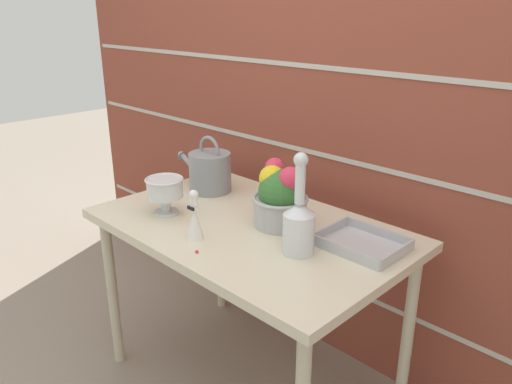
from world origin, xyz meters
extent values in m
plane|color=gray|center=(0.00, 0.00, 0.00)|extent=(12.00, 12.00, 0.00)
cube|color=brown|center=(0.00, 0.48, 1.10)|extent=(3.60, 0.08, 2.20)
cube|color=#B7B2A8|center=(0.00, 0.44, 0.34)|extent=(3.53, 0.00, 0.02)
cube|color=#B7B2A8|center=(0.00, 0.44, 0.92)|extent=(3.53, 0.00, 0.02)
cube|color=#B7B2A8|center=(0.00, 0.44, 1.28)|extent=(3.53, 0.00, 0.02)
cube|color=beige|center=(0.00, 0.00, 0.72)|extent=(1.18, 0.74, 0.04)
cylinder|color=beige|center=(-0.53, -0.31, 0.35)|extent=(0.04, 0.04, 0.70)
cylinder|color=beige|center=(-0.53, 0.31, 0.35)|extent=(0.04, 0.04, 0.70)
cylinder|color=beige|center=(0.53, 0.31, 0.35)|extent=(0.04, 0.04, 0.70)
cylinder|color=gray|center=(-0.38, 0.14, 0.83)|extent=(0.18, 0.18, 0.17)
cylinder|color=gray|center=(-0.53, 0.14, 0.83)|extent=(0.14, 0.02, 0.09)
cone|color=gray|center=(-0.60, 0.14, 0.87)|extent=(0.05, 0.05, 0.06)
torus|color=gray|center=(-0.38, 0.14, 0.93)|extent=(0.13, 0.01, 0.13)
cylinder|color=silver|center=(-0.31, -0.16, 0.75)|extent=(0.10, 0.10, 0.01)
cylinder|color=silver|center=(-0.31, -0.16, 0.78)|extent=(0.03, 0.03, 0.06)
sphere|color=silver|center=(-0.31, -0.16, 0.78)|extent=(0.04, 0.04, 0.04)
cylinder|color=silver|center=(-0.31, -0.16, 0.85)|extent=(0.14, 0.14, 0.07)
torus|color=silver|center=(-0.31, -0.16, 0.88)|extent=(0.15, 0.15, 0.01)
cylinder|color=#ADADB2|center=(0.09, 0.08, 0.79)|extent=(0.19, 0.19, 0.11)
torus|color=#ADADB2|center=(0.09, 0.08, 0.85)|extent=(0.21, 0.21, 0.01)
sphere|color=#387033|center=(0.09, 0.08, 0.88)|extent=(0.17, 0.17, 0.17)
sphere|color=yellow|center=(0.05, 0.07, 0.92)|extent=(0.10, 0.10, 0.10)
sphere|color=#E03856|center=(0.03, 0.10, 0.95)|extent=(0.07, 0.07, 0.07)
sphere|color=#E03856|center=(0.14, 0.07, 0.94)|extent=(0.08, 0.08, 0.08)
cylinder|color=silver|center=(0.28, -0.05, 0.81)|extent=(0.11, 0.11, 0.14)
cone|color=silver|center=(0.28, -0.05, 0.90)|extent=(0.11, 0.11, 0.04)
cylinder|color=silver|center=(0.28, -0.05, 0.98)|extent=(0.03, 0.03, 0.13)
sphere|color=silver|center=(0.28, -0.05, 1.06)|extent=(0.05, 0.05, 0.05)
cone|color=white|center=(-0.04, -0.22, 0.80)|extent=(0.06, 0.06, 0.12)
cylinder|color=white|center=(-0.04, -0.22, 0.89)|extent=(0.03, 0.03, 0.04)
sphere|color=white|center=(-0.04, -0.22, 0.91)|extent=(0.03, 0.03, 0.03)
cube|color=black|center=(-0.04, -0.24, 0.86)|extent=(0.03, 0.01, 0.01)
cube|color=#B7B7BC|center=(0.41, 0.14, 0.74)|extent=(0.27, 0.21, 0.01)
cube|color=#B7B7BC|center=(0.41, 0.03, 0.76)|extent=(0.27, 0.01, 0.04)
cube|color=#B7B7BC|center=(0.41, 0.24, 0.76)|extent=(0.27, 0.01, 0.04)
cube|color=#B7B7BC|center=(0.27, 0.14, 0.76)|extent=(0.01, 0.21, 0.04)
cube|color=#B7B7BC|center=(0.54, 0.14, 0.76)|extent=(0.01, 0.21, 0.04)
sphere|color=#E03856|center=(0.04, -0.29, 0.74)|extent=(0.01, 0.01, 0.01)
camera|label=1|loc=(1.23, -1.20, 1.51)|focal=35.00mm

